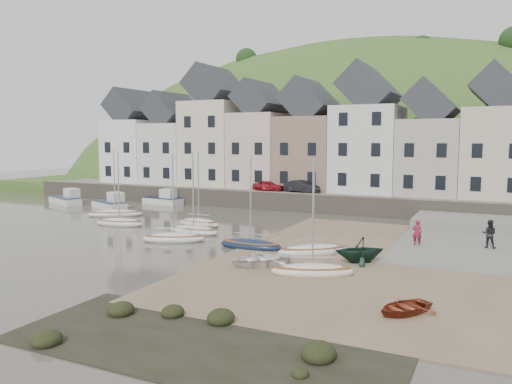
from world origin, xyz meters
The scene contains 27 objects.
ground centered at (0.00, 0.00, 0.00)m, with size 160.00×160.00×0.00m, color #494439.
quay_land centered at (0.00, 32.00, 0.75)m, with size 90.00×30.00×1.50m, color #365622.
quay_street centered at (0.00, 20.50, 1.55)m, with size 70.00×7.00×0.10m, color slate.
seawall centered at (0.00, 17.00, 0.90)m, with size 70.00×1.20×1.80m, color slate.
beach centered at (11.00, 0.00, 0.03)m, with size 18.00×26.00×0.06m, color brown.
slipway centered at (15.00, 8.00, 0.06)m, with size 8.00×18.00×0.12m, color slate.
hillside centered at (-5.00, 60.00, -17.99)m, with size 134.40×84.00×84.00m.
townhouse_terrace centered at (1.76, 24.00, 7.32)m, with size 61.05×8.00×13.93m.
sailboat_0 centered at (-14.85, 6.70, 0.26)m, with size 5.06×3.96×6.32m.
sailboat_1 centered at (-11.04, 2.89, 0.26)m, with size 4.45×2.28×6.32m.
sailboat_2 centered at (-5.04, 5.59, 0.27)m, with size 4.07×1.87×6.32m.
sailboat_3 centered at (-3.54, 2.46, 0.27)m, with size 4.19×1.58×6.32m.
sailboat_4 centered at (-3.19, -0.62, 0.26)m, with size 4.59×3.26×6.32m.
sailboat_5 centered at (2.66, -0.32, 0.26)m, with size 4.47×1.56×6.32m.
sailboat_6 centered at (6.90, -0.12, 0.26)m, with size 4.53×4.00×6.32m.
sailboat_7 centered at (8.47, -4.74, 0.26)m, with size 4.60×3.12×6.32m.
motorboat_0 centered at (-18.78, 10.49, 0.58)m, with size 5.05×3.45×1.70m.
motorboat_1 centered at (-25.86, 11.42, 0.58)m, with size 5.50×3.60×1.70m.
motorboat_2 centered at (-15.87, 15.72, 0.58)m, with size 4.75×2.26×1.70m.
rowboat_white centered at (5.16, -4.30, 0.42)m, with size 2.50×3.50×0.73m, color white.
rowboat_green centered at (10.07, -1.16, 0.81)m, with size 2.45×2.84×1.49m, color #152F25.
rowboat_red centered at (13.84, -8.89, 0.33)m, with size 1.86×2.60×0.54m, color maroon.
person_red centered at (12.39, 4.86, 0.96)m, with size 0.62×0.40×1.69m, color maroon.
person_dark centered at (16.71, 6.05, 1.04)m, with size 0.89×0.70×1.84m, color black.
car_left centered at (-5.06, 19.50, 2.17)m, with size 1.35×3.36×1.15m, color maroon.
car_right centered at (-1.26, 19.50, 2.24)m, with size 1.36×3.91×1.29m, color black.
shore_rocks centered at (7.53, -14.69, 0.12)m, with size 14.00×6.00×0.75m.
Camera 1 is at (17.08, -29.48, 7.14)m, focal length 35.50 mm.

